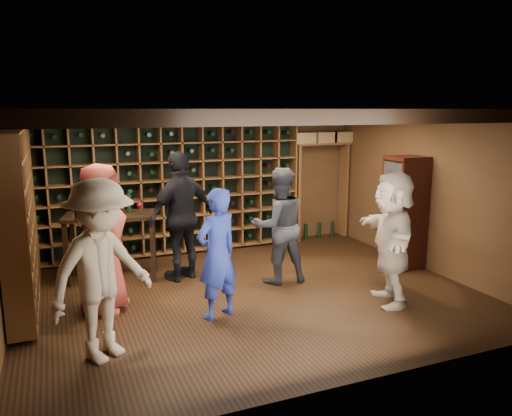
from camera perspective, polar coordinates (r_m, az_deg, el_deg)
name	(u,v)px	position (r m, az deg, el deg)	size (l,w,h in m)	color
ground	(250,293)	(6.98, -0.71, -9.74)	(6.00, 6.00, 0.00)	black
room_shell	(248,115)	(6.57, -0.92, 10.55)	(6.00, 6.00, 6.00)	#4D311A
wine_rack_back	(171,189)	(8.70, -9.64, 2.16)	(4.65, 0.30, 2.20)	brown
wine_rack_left	(20,217)	(7.03, -25.41, -0.92)	(0.30, 2.65, 2.20)	brown
crate_shelf	(322,158)	(9.70, 7.51, 5.64)	(1.20, 0.32, 2.07)	brown
display_cabinet	(404,215)	(8.25, 16.56, -0.73)	(0.55, 0.50, 1.75)	black
man_blue_shirt	(217,254)	(6.01, -4.46, -5.24)	(0.58, 0.38, 1.60)	navy
man_grey_suit	(279,226)	(7.22, 2.64, -2.03)	(0.82, 0.64, 1.69)	black
guest_red_floral	(102,239)	(6.43, -17.22, -3.39)	(0.91, 0.59, 1.86)	maroon
guest_woman_black	(182,216)	(7.39, -8.46, -0.94)	(1.12, 0.47, 1.91)	black
guest_khaki	(101,271)	(5.21, -17.27, -6.88)	(1.19, 0.69, 1.85)	gray
guest_beige	(392,238)	(6.65, 15.27, -3.35)	(1.61, 0.51, 1.74)	tan
tasting_table	(110,222)	(7.65, -16.30, -1.59)	(1.42, 0.91, 1.27)	black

